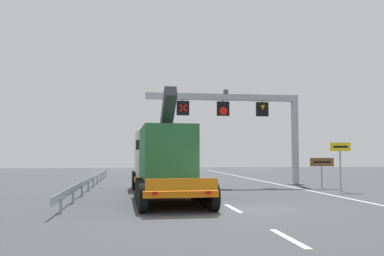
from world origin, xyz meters
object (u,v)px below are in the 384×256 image
Objects in this scene: heavy_haul_truck_orange at (161,158)px; tourist_info_sign_brown at (322,165)px; exit_sign_yellow at (340,155)px; overhead_lane_gantry at (244,112)px.

tourist_info_sign_brown is at bearing 14.95° from heavy_haul_truck_orange.
exit_sign_yellow is (10.85, 0.50, 0.17)m from heavy_haul_truck_orange.
heavy_haul_truck_orange is 10.87m from exit_sign_yellow.
tourist_info_sign_brown is (-0.08, 2.38, -0.64)m from exit_sign_yellow.
overhead_lane_gantry is 5.79× the size of tourist_info_sign_brown.
heavy_haul_truck_orange reaches higher than exit_sign_yellow.
heavy_haul_truck_orange is 11.16m from tourist_info_sign_brown.
heavy_haul_truck_orange is (-6.39, -6.17, -3.31)m from overhead_lane_gantry.
tourist_info_sign_brown is at bearing 91.88° from exit_sign_yellow.
exit_sign_yellow is (4.46, -5.67, -3.14)m from overhead_lane_gantry.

